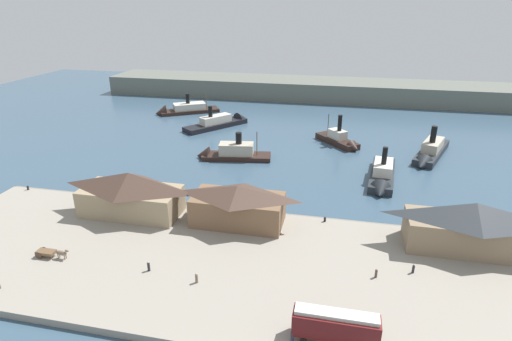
{
  "coord_description": "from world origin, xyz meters",
  "views": [
    {
      "loc": [
        17.92,
        -76.83,
        40.94
      ],
      "look_at": [
        -2.12,
        15.4,
        2.0
      ],
      "focal_mm": 29.02,
      "sensor_mm": 36.0,
      "label": 1
    }
  ],
  "objects_px": {
    "ferry_shed_customs_shed": "(238,204)",
    "ferry_moored_west": "(228,153)",
    "pedestrian_walking_east": "(197,278)",
    "ferry_mid_harbor": "(430,153)",
    "horse_cart": "(51,252)",
    "pedestrian_near_cart": "(376,273)",
    "mooring_post_center_west": "(28,188)",
    "mooring_post_east": "(325,219)",
    "pedestrian_near_west_shed": "(149,267)",
    "pedestrian_by_tram": "(292,336)",
    "pedestrian_near_east_shed": "(413,269)",
    "ferry_departing_north": "(223,122)",
    "ferry_outer_harbor": "(181,110)",
    "ferry_shed_west_terminal": "(472,226)",
    "ferry_shed_east_terminal": "(130,193)",
    "ferry_near_quay": "(341,141)",
    "ferry_approaching_west": "(382,177)",
    "street_tram": "(336,325)"
  },
  "relations": [
    {
      "from": "mooring_post_center_west",
      "to": "ferry_mid_harbor",
      "type": "bearing_deg",
      "value": 25.42
    },
    {
      "from": "pedestrian_near_east_shed",
      "to": "ferry_mid_harbor",
      "type": "relative_size",
      "value": 0.06
    },
    {
      "from": "ferry_shed_customs_shed",
      "to": "pedestrian_near_west_shed",
      "type": "height_order",
      "value": "ferry_shed_customs_shed"
    },
    {
      "from": "horse_cart",
      "to": "pedestrian_near_cart",
      "type": "height_order",
      "value": "horse_cart"
    },
    {
      "from": "pedestrian_walking_east",
      "to": "mooring_post_center_west",
      "type": "distance_m",
      "value": 54.11
    },
    {
      "from": "ferry_moored_west",
      "to": "ferry_approaching_west",
      "type": "height_order",
      "value": "ferry_approaching_west"
    },
    {
      "from": "mooring_post_center_west",
      "to": "ferry_outer_harbor",
      "type": "distance_m",
      "value": 76.39
    },
    {
      "from": "ferry_shed_customs_shed",
      "to": "ferry_departing_north",
      "type": "height_order",
      "value": "ferry_shed_customs_shed"
    },
    {
      "from": "mooring_post_east",
      "to": "pedestrian_by_tram",
      "type": "bearing_deg",
      "value": -93.89
    },
    {
      "from": "pedestrian_near_east_shed",
      "to": "mooring_post_east",
      "type": "distance_m",
      "value": 19.86
    },
    {
      "from": "pedestrian_near_west_shed",
      "to": "ferry_moored_west",
      "type": "height_order",
      "value": "ferry_moored_west"
    },
    {
      "from": "pedestrian_near_west_shed",
      "to": "mooring_post_east",
      "type": "height_order",
      "value": "pedestrian_near_west_shed"
    },
    {
      "from": "pedestrian_near_west_shed",
      "to": "ferry_outer_harbor",
      "type": "height_order",
      "value": "ferry_outer_harbor"
    },
    {
      "from": "pedestrian_near_cart",
      "to": "ferry_outer_harbor",
      "type": "distance_m",
      "value": 115.34
    },
    {
      "from": "ferry_shed_customs_shed",
      "to": "ferry_departing_north",
      "type": "xyz_separation_m",
      "value": [
        -22.98,
        67.27,
        -3.76
      ]
    },
    {
      "from": "ferry_shed_west_terminal",
      "to": "street_tram",
      "type": "relative_size",
      "value": 2.02
    },
    {
      "from": "street_tram",
      "to": "pedestrian_near_cart",
      "type": "xyz_separation_m",
      "value": [
        5.74,
        14.47,
        -1.88
      ]
    },
    {
      "from": "ferry_shed_west_terminal",
      "to": "ferry_moored_west",
      "type": "height_order",
      "value": "ferry_shed_west_terminal"
    },
    {
      "from": "ferry_departing_north",
      "to": "pedestrian_near_west_shed",
      "type": "bearing_deg",
      "value": -81.31
    },
    {
      "from": "pedestrian_near_west_shed",
      "to": "mooring_post_east",
      "type": "distance_m",
      "value": 34.18
    },
    {
      "from": "ferry_shed_west_terminal",
      "to": "ferry_outer_harbor",
      "type": "bearing_deg",
      "value": 136.34
    },
    {
      "from": "ferry_shed_west_terminal",
      "to": "pedestrian_near_east_shed",
      "type": "bearing_deg",
      "value": -137.87
    },
    {
      "from": "pedestrian_near_east_shed",
      "to": "ferry_near_quay",
      "type": "height_order",
      "value": "ferry_near_quay"
    },
    {
      "from": "pedestrian_walking_east",
      "to": "ferry_mid_harbor",
      "type": "bearing_deg",
      "value": 56.86
    },
    {
      "from": "horse_cart",
      "to": "pedestrian_near_east_shed",
      "type": "distance_m",
      "value": 58.98
    },
    {
      "from": "pedestrian_by_tram",
      "to": "ferry_departing_north",
      "type": "distance_m",
      "value": 101.95
    },
    {
      "from": "pedestrian_near_west_shed",
      "to": "ferry_departing_north",
      "type": "height_order",
      "value": "ferry_departing_north"
    },
    {
      "from": "pedestrian_near_east_shed",
      "to": "mooring_post_center_west",
      "type": "relative_size",
      "value": 1.75
    },
    {
      "from": "mooring_post_center_west",
      "to": "ferry_mid_harbor",
      "type": "relative_size",
      "value": 0.04
    },
    {
      "from": "ferry_shed_customs_shed",
      "to": "horse_cart",
      "type": "xyz_separation_m",
      "value": [
        -27.48,
        -17.89,
        -3.01
      ]
    },
    {
      "from": "ferry_shed_customs_shed",
      "to": "ferry_near_quay",
      "type": "relative_size",
      "value": 1.1
    },
    {
      "from": "pedestrian_by_tram",
      "to": "ferry_moored_west",
      "type": "distance_m",
      "value": 69.22
    },
    {
      "from": "pedestrian_by_tram",
      "to": "mooring_post_center_west",
      "type": "bearing_deg",
      "value": 153.59
    },
    {
      "from": "pedestrian_by_tram",
      "to": "pedestrian_near_east_shed",
      "type": "distance_m",
      "value": 24.66
    },
    {
      "from": "ferry_approaching_west",
      "to": "ferry_near_quay",
      "type": "height_order",
      "value": "ferry_near_quay"
    },
    {
      "from": "pedestrian_by_tram",
      "to": "pedestrian_near_east_shed",
      "type": "relative_size",
      "value": 1.04
    },
    {
      "from": "ferry_departing_north",
      "to": "ferry_outer_harbor",
      "type": "distance_m",
      "value": 24.65
    },
    {
      "from": "pedestrian_near_cart",
      "to": "mooring_post_east",
      "type": "distance_m",
      "value": 18.21
    },
    {
      "from": "mooring_post_center_west",
      "to": "ferry_outer_harbor",
      "type": "xyz_separation_m",
      "value": [
        6.48,
        76.12,
        -0.34
      ]
    },
    {
      "from": "mooring_post_east",
      "to": "pedestrian_near_east_shed",
      "type": "bearing_deg",
      "value": -42.77
    },
    {
      "from": "pedestrian_by_tram",
      "to": "ferry_shed_customs_shed",
      "type": "bearing_deg",
      "value": 117.15
    },
    {
      "from": "ferry_shed_east_terminal",
      "to": "street_tram",
      "type": "relative_size",
      "value": 1.86
    },
    {
      "from": "ferry_mid_harbor",
      "to": "pedestrian_near_west_shed",
      "type": "bearing_deg",
      "value": -128.37
    },
    {
      "from": "ferry_mid_harbor",
      "to": "ferry_outer_harbor",
      "type": "xyz_separation_m",
      "value": [
        -86.44,
        31.94,
        -0.35
      ]
    },
    {
      "from": "ferry_moored_west",
      "to": "mooring_post_east",
      "type": "bearing_deg",
      "value": -48.49
    },
    {
      "from": "ferry_shed_customs_shed",
      "to": "ferry_moored_west",
      "type": "relative_size",
      "value": 0.83
    },
    {
      "from": "ferry_shed_customs_shed",
      "to": "mooring_post_east",
      "type": "relative_size",
      "value": 19.51
    },
    {
      "from": "ferry_shed_east_terminal",
      "to": "ferry_shed_west_terminal",
      "type": "distance_m",
      "value": 62.71
    },
    {
      "from": "ferry_shed_east_terminal",
      "to": "mooring_post_center_west",
      "type": "distance_m",
      "value": 29.28
    },
    {
      "from": "ferry_shed_customs_shed",
      "to": "ferry_near_quay",
      "type": "distance_m",
      "value": 57.42
    }
  ]
}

